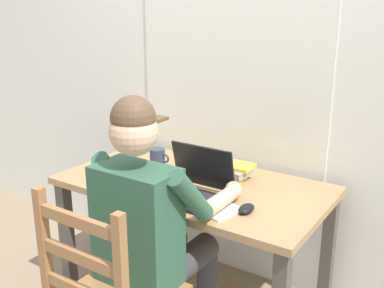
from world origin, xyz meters
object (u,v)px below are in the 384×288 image
seated_person (154,222)px  book_stack_main (232,171)px  coffee_mug_white (184,166)px  desk (193,199)px  laptop (194,185)px  computer_mouse (246,209)px  coffee_mug_dark (158,158)px

seated_person → book_stack_main: 0.60m
coffee_mug_white → desk: bearing=-34.9°
desk → seated_person: bearing=-79.1°
book_stack_main → desk: bearing=-130.3°
laptop → book_stack_main: laptop is taller
book_stack_main → coffee_mug_white: bearing=-160.1°
desk → computer_mouse: 0.43m
computer_mouse → seated_person: bearing=-138.0°
desk → laptop: 0.23m
desk → computer_mouse: (0.38, -0.17, 0.11)m
seated_person → desk: bearing=100.9°
computer_mouse → book_stack_main: (-0.25, 0.33, 0.02)m
computer_mouse → coffee_mug_dark: 0.73m
seated_person → laptop: size_ratio=3.79×
desk → book_stack_main: (0.14, 0.16, 0.13)m
laptop → coffee_mug_dark: laptop is taller
computer_mouse → coffee_mug_white: 0.55m
desk → seated_person: 0.45m
seated_person → laptop: (0.01, 0.29, 0.07)m
laptop → coffee_mug_white: bearing=132.6°
laptop → computer_mouse: size_ratio=3.30×
laptop → coffee_mug_white: (-0.20, 0.22, -0.01)m
seated_person → coffee_mug_white: seated_person is taller
seated_person → book_stack_main: (0.05, 0.60, 0.06)m
computer_mouse → coffee_mug_white: coffee_mug_white is taller
laptop → book_stack_main: (0.04, 0.31, -0.02)m
desk → coffee_mug_dark: coffee_mug_dark is taller
seated_person → coffee_mug_white: size_ratio=11.35×
seated_person → computer_mouse: 0.41m
book_stack_main → seated_person: bearing=-95.0°
coffee_mug_white → coffee_mug_dark: 0.19m
laptop → computer_mouse: laptop is taller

